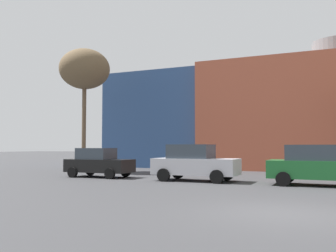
# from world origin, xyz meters

# --- Properties ---
(ground_plane) EXTENTS (200.00, 200.00, 0.00)m
(ground_plane) POSITION_xyz_m (0.00, 0.00, 0.00)
(ground_plane) COLOR #38383A
(parked_car_0) EXTENTS (3.78, 1.86, 1.64)m
(parked_car_0) POSITION_xyz_m (-10.97, 7.71, 0.81)
(parked_car_0) COLOR black
(parked_car_0) RESTS_ON ground_plane
(parked_car_1) EXTENTS (4.23, 2.07, 1.83)m
(parked_car_1) POSITION_xyz_m (-5.21, 7.71, 0.91)
(parked_car_1) COLOR silver
(parked_car_1) RESTS_ON ground_plane
(parked_car_2) EXTENTS (4.16, 2.04, 1.80)m
(parked_car_2) POSITION_xyz_m (0.46, 7.71, 0.90)
(parked_car_2) COLOR #1E662D
(parked_car_2) RESTS_ON ground_plane
(bare_tree_1) EXTENTS (3.57, 3.57, 8.67)m
(bare_tree_1) POSITION_xyz_m (-14.91, 11.63, 7.19)
(bare_tree_1) COLOR brown
(bare_tree_1) RESTS_ON ground_plane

